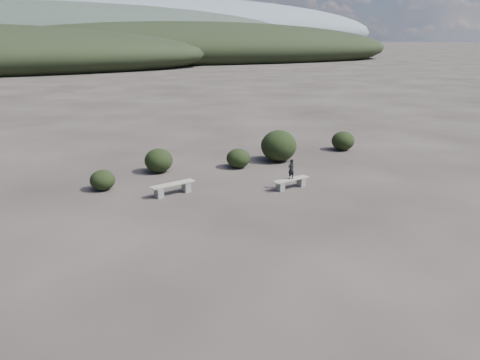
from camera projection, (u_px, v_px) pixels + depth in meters
name	position (u px, v px, depth m)	size (l,w,h in m)	color
ground	(295.00, 245.00, 14.07)	(1200.00, 1200.00, 0.00)	#28231F
bench_left	(173.00, 188.00, 18.51)	(1.88, 0.77, 0.46)	slate
bench_right	(291.00, 183.00, 19.26)	(1.71, 0.62, 0.42)	slate
seated_person	(291.00, 169.00, 19.08)	(0.30, 0.20, 0.83)	black
shrub_a	(103.00, 180.00, 19.05)	(1.01, 1.01, 0.83)	black
shrub_b	(159.00, 160.00, 21.54)	(1.29, 1.29, 1.11)	black
shrub_c	(238.00, 158.00, 22.33)	(1.15, 1.15, 0.92)	black
shrub_d	(279.00, 146.00, 23.45)	(1.79, 1.79, 1.57)	black
shrub_e	(343.00, 141.00, 25.82)	(1.25, 1.25, 1.04)	black
mountain_ridges	(18.00, 30.00, 303.73)	(500.00, 400.00, 56.00)	black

